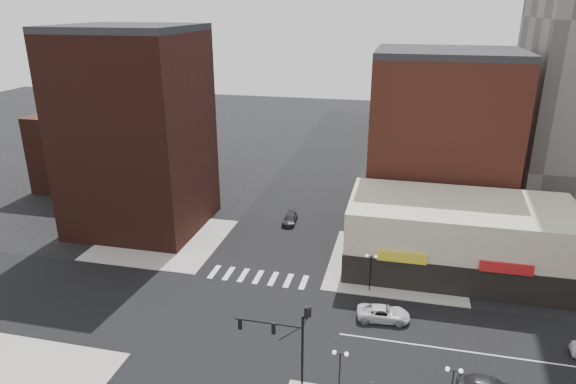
% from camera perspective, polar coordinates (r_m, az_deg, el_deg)
% --- Properties ---
extents(ground, '(240.00, 240.00, 0.00)m').
position_cam_1_polar(ground, '(50.37, -5.92, -13.91)').
color(ground, black).
rests_on(ground, ground).
extents(road_ew, '(200.00, 14.00, 0.02)m').
position_cam_1_polar(road_ew, '(50.36, -5.92, -13.90)').
color(road_ew, black).
rests_on(road_ew, ground).
extents(road_ns, '(14.00, 200.00, 0.02)m').
position_cam_1_polar(road_ns, '(50.36, -5.92, -13.90)').
color(road_ns, black).
rests_on(road_ns, ground).
extents(sidewalk_nw, '(15.00, 15.00, 0.12)m').
position_cam_1_polar(sidewalk_nw, '(67.13, -13.72, -5.14)').
color(sidewalk_nw, gray).
rests_on(sidewalk_nw, ground).
extents(sidewalk_ne, '(15.00, 15.00, 0.12)m').
position_cam_1_polar(sidewalk_ne, '(60.61, 11.90, -7.87)').
color(sidewalk_ne, gray).
rests_on(sidewalk_ne, ground).
extents(building_nw, '(16.00, 15.00, 25.00)m').
position_cam_1_polar(building_nw, '(68.45, -16.50, 6.18)').
color(building_nw, '#351710').
rests_on(building_nw, ground).
extents(building_nw_low, '(20.00, 18.00, 12.00)m').
position_cam_1_polar(building_nw_low, '(89.42, -18.62, 4.83)').
color(building_nw_low, '#351710').
rests_on(building_nw_low, ground).
extents(building_ne_midrise, '(18.00, 15.00, 22.00)m').
position_cam_1_polar(building_ne_midrise, '(70.94, 16.60, 5.39)').
color(building_ne_midrise, brown).
rests_on(building_ne_midrise, ground).
extents(building_ne_row, '(24.20, 12.20, 8.00)m').
position_cam_1_polar(building_ne_row, '(59.99, 18.37, -5.36)').
color(building_ne_row, beige).
rests_on(building_ne_row, ground).
extents(traffic_signal, '(5.59, 3.09, 7.77)m').
position_cam_1_polar(traffic_signal, '(39.67, 0.32, -15.61)').
color(traffic_signal, black).
rests_on(traffic_signal, ground).
extents(street_lamp_se_a, '(1.22, 0.32, 4.16)m').
position_cam_1_polar(street_lamp_se_a, '(40.05, 5.80, -18.33)').
color(street_lamp_se_a, black).
rests_on(street_lamp_se_a, sidewalk_se).
extents(street_lamp_se_b, '(1.22, 0.32, 4.16)m').
position_cam_1_polar(street_lamp_se_b, '(40.18, 17.85, -19.22)').
color(street_lamp_se_b, black).
rests_on(street_lamp_se_b, sidewalk_se).
extents(street_lamp_ne, '(1.22, 0.32, 4.16)m').
position_cam_1_polar(street_lamp_ne, '(53.40, 9.21, -7.83)').
color(street_lamp_ne, black).
rests_on(street_lamp_ne, sidewalk_ne).
extents(white_suv, '(5.13, 2.71, 1.37)m').
position_cam_1_polar(white_suv, '(50.54, 10.56, -13.11)').
color(white_suv, silver).
rests_on(white_suv, ground).
extents(dark_sedan_north, '(1.90, 4.26, 1.21)m').
position_cam_1_polar(dark_sedan_north, '(69.73, 0.21, -3.04)').
color(dark_sedan_north, black).
rests_on(dark_sedan_north, ground).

